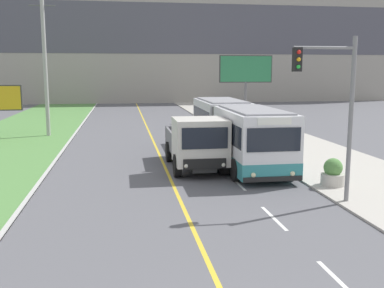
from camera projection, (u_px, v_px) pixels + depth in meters
The scene contains 8 objects.
apartment_block_background at pixel (134, 34), 67.47m from camera, with size 80.00×8.04×20.34m.
city_bus at pixel (235, 131), 24.17m from camera, with size 2.70×12.71×2.99m.
dump_truck at pixel (197, 144), 21.10m from camera, with size 2.46×6.19×2.59m.
utility_pole_far at pixel (45, 62), 31.99m from camera, with size 1.80×0.28×10.49m.
traffic_light_mast at pixel (335, 99), 15.54m from camera, with size 2.28×0.32×5.90m.
billboard_large at pixel (246, 71), 41.71m from camera, with size 5.02×0.24×6.12m.
planter_round_near at pixel (333, 173), 18.33m from camera, with size 0.95×0.95×1.13m.
planter_round_second at pixel (289, 151), 23.30m from camera, with size 0.96×0.96×1.14m.
Camera 1 is at (-2.02, -5.61, 4.73)m, focal length 42.00 mm.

